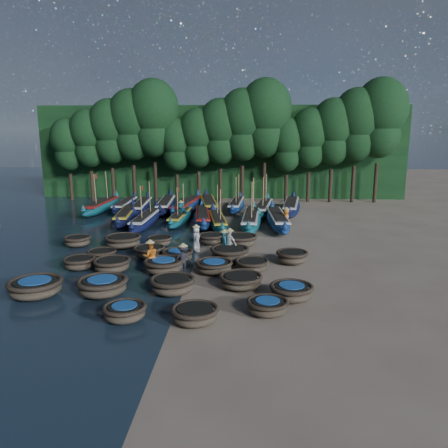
{
  "coord_description": "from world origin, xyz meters",
  "views": [
    {
      "loc": [
        2.93,
        -25.79,
        7.46
      ],
      "look_at": [
        1.42,
        2.53,
        1.3
      ],
      "focal_mm": 35.0,
      "sensor_mm": 36.0,
      "label": 1
    }
  ],
  "objects_px": {
    "coracle_20": "(78,241)",
    "long_boat_14": "(209,205)",
    "coracle_2": "(125,312)",
    "coracle_11": "(112,265)",
    "long_boat_13": "(187,206)",
    "long_boat_16": "(263,208)",
    "coracle_17": "(178,255)",
    "coracle_3": "(195,314)",
    "fisherman_4": "(230,243)",
    "coracle_9": "(291,291)",
    "coracle_16": "(149,251)",
    "coracle_6": "(103,286)",
    "long_boat_15": "(236,205)",
    "long_boat_17": "(291,207)",
    "fisherman_6": "(286,218)",
    "coracle_18": "(230,253)",
    "long_boat_7": "(251,220)",
    "coracle_8": "(241,281)",
    "long_boat_9": "(102,206)",
    "long_boat_4": "(180,217)",
    "fisherman_0": "(196,238)",
    "coracle_15": "(102,255)",
    "coracle_19": "(292,257)",
    "fisherman_2": "(150,255)",
    "long_boat_6": "(218,221)",
    "coracle_13": "(214,266)",
    "long_boat_3": "(146,220)",
    "fisherman_5": "(181,212)",
    "coracle_12": "(164,265)",
    "coracle_24": "(241,240)",
    "coracle_10": "(80,263)",
    "coracle_22": "(160,241)",
    "coracle_21": "(123,241)",
    "coracle_14": "(252,265)",
    "long_boat_2": "(126,216)",
    "long_boat_12": "(166,205)",
    "long_boat_11": "(141,207)",
    "coracle_23": "(211,238)",
    "long_boat_8": "(278,220)",
    "fisherman_3": "(183,258)"
  },
  "relations": [
    {
      "from": "coracle_12",
      "to": "long_boat_16",
      "type": "distance_m",
      "value": 17.73
    },
    {
      "from": "coracle_6",
      "to": "coracle_23",
      "type": "relative_size",
      "value": 1.22
    },
    {
      "from": "long_boat_8",
      "to": "long_boat_14",
      "type": "bearing_deg",
      "value": 129.08
    },
    {
      "from": "coracle_8",
      "to": "long_boat_9",
      "type": "relative_size",
      "value": 0.28
    },
    {
      "from": "fisherman_4",
      "to": "coracle_9",
      "type": "bearing_deg",
      "value": 151.76
    },
    {
      "from": "coracle_15",
      "to": "coracle_24",
      "type": "height_order",
      "value": "coracle_24"
    },
    {
      "from": "long_boat_7",
      "to": "fisherman_6",
      "type": "relative_size",
      "value": 4.93
    },
    {
      "from": "coracle_16",
      "to": "coracle_24",
      "type": "bearing_deg",
      "value": 28.41
    },
    {
      "from": "coracle_14",
      "to": "coracle_23",
      "type": "distance_m",
      "value": 6.13
    },
    {
      "from": "long_boat_11",
      "to": "coracle_12",
      "type": "bearing_deg",
      "value": -76.91
    },
    {
      "from": "long_boat_2",
      "to": "long_boat_12",
      "type": "distance_m",
      "value": 5.62
    },
    {
      "from": "long_boat_15",
      "to": "fisherman_3",
      "type": "bearing_deg",
      "value": -93.31
    },
    {
      "from": "coracle_22",
      "to": "coracle_21",
      "type": "bearing_deg",
      "value": -167.18
    },
    {
      "from": "long_boat_4",
      "to": "coracle_14",
      "type": "bearing_deg",
      "value": -61.56
    },
    {
      "from": "coracle_2",
      "to": "coracle_11",
      "type": "relative_size",
      "value": 0.88
    },
    {
      "from": "coracle_3",
      "to": "coracle_18",
      "type": "bearing_deg",
      "value": 82.97
    },
    {
      "from": "coracle_19",
      "to": "coracle_11",
      "type": "bearing_deg",
      "value": -168.25
    },
    {
      "from": "long_boat_6",
      "to": "long_boat_17",
      "type": "relative_size",
      "value": 0.85
    },
    {
      "from": "coracle_15",
      "to": "long_boat_16",
      "type": "xyz_separation_m",
      "value": [
        9.83,
        14.63,
        0.19
      ]
    },
    {
      "from": "coracle_16",
      "to": "long_boat_6",
      "type": "height_order",
      "value": "long_boat_6"
    },
    {
      "from": "coracle_6",
      "to": "long_boat_6",
      "type": "xyz_separation_m",
      "value": [
        4.29,
        14.35,
        0.03
      ]
    },
    {
      "from": "long_boat_4",
      "to": "fisherman_0",
      "type": "distance_m",
      "value": 8.43
    },
    {
      "from": "coracle_16",
      "to": "coracle_18",
      "type": "distance_m",
      "value": 4.8
    },
    {
      "from": "coracle_12",
      "to": "coracle_14",
      "type": "xyz_separation_m",
      "value": [
        4.66,
        0.65,
        -0.09
      ]
    },
    {
      "from": "coracle_20",
      "to": "long_boat_17",
      "type": "relative_size",
      "value": 0.2
    },
    {
      "from": "long_boat_8",
      "to": "fisherman_5",
      "type": "relative_size",
      "value": 4.37
    },
    {
      "from": "coracle_17",
      "to": "coracle_3",
      "type": "bearing_deg",
      "value": -76.31
    },
    {
      "from": "long_boat_3",
      "to": "fisherman_5",
      "type": "xyz_separation_m",
      "value": [
        2.56,
        1.48,
        0.38
      ]
    },
    {
      "from": "coracle_20",
      "to": "long_boat_14",
      "type": "bearing_deg",
      "value": 60.49
    },
    {
      "from": "coracle_20",
      "to": "fisherman_6",
      "type": "height_order",
      "value": "fisherman_6"
    },
    {
      "from": "long_boat_13",
      "to": "fisherman_6",
      "type": "distance_m",
      "value": 10.46
    },
    {
      "from": "coracle_10",
      "to": "coracle_13",
      "type": "relative_size",
      "value": 0.92
    },
    {
      "from": "coracle_14",
      "to": "coracle_23",
      "type": "xyz_separation_m",
      "value": [
        -2.66,
        5.52,
        0.03
      ]
    },
    {
      "from": "coracle_10",
      "to": "coracle_6",
      "type": "bearing_deg",
      "value": -55.89
    },
    {
      "from": "coracle_20",
      "to": "coracle_19",
      "type": "bearing_deg",
      "value": -12.32
    },
    {
      "from": "coracle_20",
      "to": "coracle_16",
      "type": "bearing_deg",
      "value": -23.58
    },
    {
      "from": "long_boat_13",
      "to": "fisherman_4",
      "type": "relative_size",
      "value": 4.81
    },
    {
      "from": "long_boat_13",
      "to": "long_boat_16",
      "type": "xyz_separation_m",
      "value": [
        6.97,
        -0.47,
        -0.05
      ]
    },
    {
      "from": "long_boat_7",
      "to": "long_boat_11",
      "type": "relative_size",
      "value": 1.08
    },
    {
      "from": "coracle_6",
      "to": "coracle_23",
      "type": "bearing_deg",
      "value": 65.98
    },
    {
      "from": "coracle_16",
      "to": "coracle_6",
      "type": "bearing_deg",
      "value": -97.57
    },
    {
      "from": "long_boat_7",
      "to": "coracle_24",
      "type": "bearing_deg",
      "value": -94.02
    },
    {
      "from": "long_boat_13",
      "to": "fisherman_2",
      "type": "height_order",
      "value": "fisherman_2"
    },
    {
      "from": "long_boat_7",
      "to": "long_boat_12",
      "type": "xyz_separation_m",
      "value": [
        -7.85,
        6.48,
        -0.01
      ]
    },
    {
      "from": "coracle_13",
      "to": "long_boat_7",
      "type": "height_order",
      "value": "long_boat_7"
    },
    {
      "from": "long_boat_16",
      "to": "coracle_10",
      "type": "bearing_deg",
      "value": -114.94
    },
    {
      "from": "coracle_3",
      "to": "fisherman_2",
      "type": "bearing_deg",
      "value": 116.16
    },
    {
      "from": "coracle_16",
      "to": "fisherman_4",
      "type": "bearing_deg",
      "value": 4.62
    },
    {
      "from": "coracle_15",
      "to": "long_boat_15",
      "type": "height_order",
      "value": "long_boat_15"
    },
    {
      "from": "long_boat_15",
      "to": "long_boat_17",
      "type": "relative_size",
      "value": 0.88
    }
  ]
}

